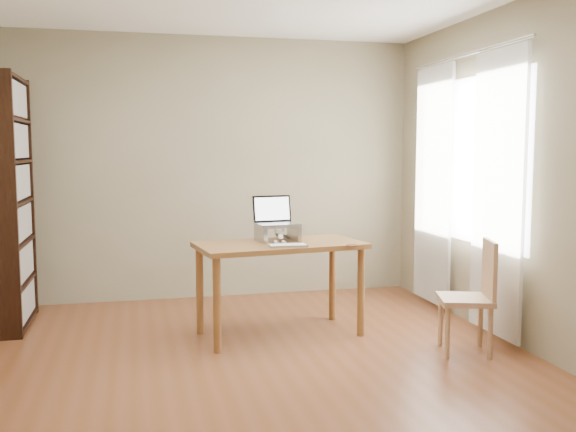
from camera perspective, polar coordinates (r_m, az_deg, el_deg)
The scene contains 10 objects.
room at distance 4.27m, azimuth -2.19°, elevation 3.40°, with size 4.04×4.54×2.64m.
bookshelf at distance 5.82m, azimuth -23.65°, elevation 1.10°, with size 0.30×0.90×2.10m.
curtains at distance 5.67m, azimuth 15.23°, elevation 2.50°, with size 0.03×1.90×2.25m.
desk at distance 5.12m, azimuth -0.74°, elevation -3.57°, with size 1.38×0.82×0.75m.
laptop_stand at distance 5.17m, azimuth -0.93°, elevation -1.36°, with size 0.32×0.25×0.13m.
laptop at distance 5.22m, azimuth -1.07°, elevation -0.11°, with size 0.35×0.31×0.23m.
keyboard at distance 4.90m, azimuth -0.02°, elevation -2.64°, with size 0.30×0.13×0.02m.
coaster at distance 4.98m, azimuth 5.76°, elevation -2.61°, with size 0.09×0.09×0.01m, color brown.
cat at distance 5.21m, azimuth -1.08°, elevation -1.57°, with size 0.23×0.47×0.14m.
chair at distance 4.92m, azimuth 16.15°, elevation -6.55°, with size 0.47×0.46×0.84m.
Camera 1 is at (-0.81, -4.17, 1.49)m, focal length 40.00 mm.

